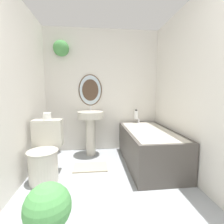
{
  "coord_description": "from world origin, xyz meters",
  "views": [
    {
      "loc": [
        -0.17,
        -0.39,
        1.19
      ],
      "look_at": [
        0.07,
        1.79,
        0.91
      ],
      "focal_mm": 26.0,
      "sensor_mm": 36.0,
      "label": 1
    }
  ],
  "objects": [
    {
      "name": "potted_plant",
      "position": [
        -0.54,
        0.83,
        0.26
      ],
      "size": [
        0.37,
        0.37,
        0.47
      ],
      "color": "#47474C",
      "rests_on": "ground_plane"
    },
    {
      "name": "bath_mat",
      "position": [
        -0.24,
        2.06,
        0.01
      ],
      "size": [
        0.52,
        0.33,
        0.02
      ],
      "color": "#B7A88E",
      "rests_on": "ground_plane"
    },
    {
      "name": "pedestal_sink",
      "position": [
        -0.24,
        2.61,
        0.58
      ],
      "size": [
        0.48,
        0.48,
        0.92
      ],
      "color": "beige",
      "rests_on": "ground_plane"
    },
    {
      "name": "wall_back",
      "position": [
        -0.06,
        2.91,
        1.25
      ],
      "size": [
        2.34,
        0.29,
        2.4
      ],
      "color": "silver",
      "rests_on": "ground_plane"
    },
    {
      "name": "toilet_paper_roll",
      "position": [
        -0.85,
        2.01,
        0.84
      ],
      "size": [
        0.11,
        0.11,
        0.1
      ],
      "color": "white",
      "rests_on": "toilet"
    },
    {
      "name": "wall_left",
      "position": [
        -1.14,
        1.44,
        1.2
      ],
      "size": [
        0.06,
        3.01,
        2.4
      ],
      "color": "silver",
      "rests_on": "ground_plane"
    },
    {
      "name": "bathtub",
      "position": [
        0.72,
        2.11,
        0.3
      ],
      "size": [
        0.75,
        1.46,
        0.64
      ],
      "color": "#4C4742",
      "rests_on": "ground_plane"
    },
    {
      "name": "wall_right",
      "position": [
        1.14,
        1.44,
        1.2
      ],
      "size": [
        0.06,
        3.01,
        2.4
      ],
      "color": "silver",
      "rests_on": "ground_plane"
    },
    {
      "name": "toilet",
      "position": [
        -0.85,
        1.83,
        0.35
      ],
      "size": [
        0.41,
        0.58,
        0.79
      ],
      "color": "beige",
      "rests_on": "ground_plane"
    },
    {
      "name": "shampoo_bottle",
      "position": [
        0.67,
        2.78,
        0.73
      ],
      "size": [
        0.08,
        0.08,
        0.19
      ],
      "color": "white",
      "rests_on": "bathtub"
    }
  ]
}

